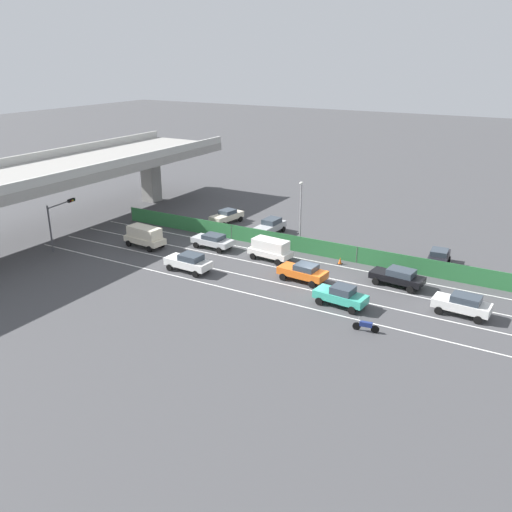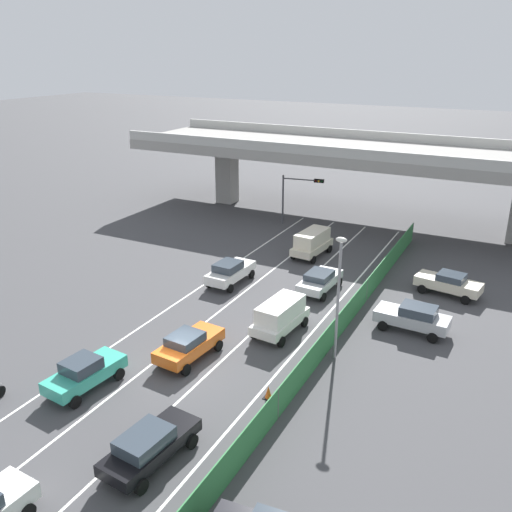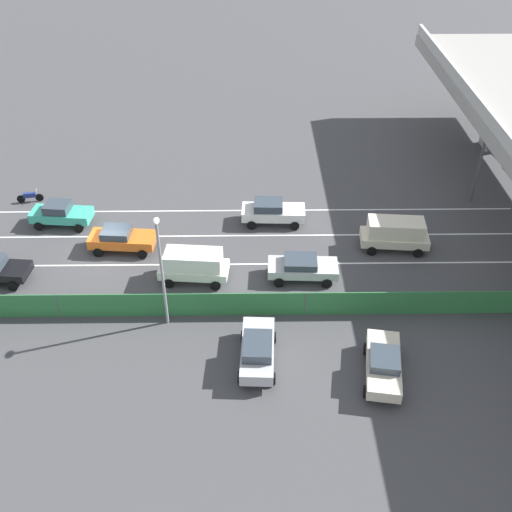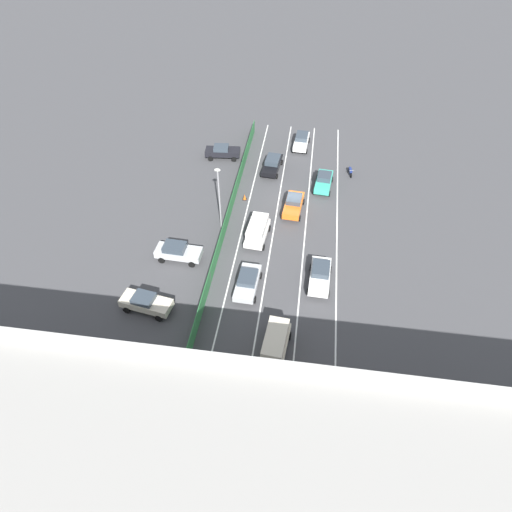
# 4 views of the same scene
# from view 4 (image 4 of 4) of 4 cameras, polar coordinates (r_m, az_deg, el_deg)

# --- Properties ---
(ground_plane) EXTENTS (300.00, 300.00, 0.00)m
(ground_plane) POSITION_cam_4_polar(r_m,az_deg,el_deg) (49.49, 4.74, 6.49)
(ground_plane) COLOR #424244
(lane_line_left_edge) EXTENTS (0.14, 47.01, 0.01)m
(lane_line_left_edge) POSITION_cam_4_polar(r_m,az_deg,el_deg) (45.36, 10.37, 1.68)
(lane_line_left_edge) COLOR silver
(lane_line_left_edge) RESTS_ON ground
(lane_line_mid_left) EXTENTS (0.14, 47.01, 0.01)m
(lane_line_mid_left) POSITION_cam_4_polar(r_m,az_deg,el_deg) (45.23, 6.26, 2.08)
(lane_line_mid_left) COLOR silver
(lane_line_mid_left) RESTS_ON ground
(lane_line_mid_right) EXTENTS (0.14, 47.01, 0.01)m
(lane_line_mid_right) POSITION_cam_4_polar(r_m,az_deg,el_deg) (45.32, 2.14, 2.47)
(lane_line_mid_right) COLOR silver
(lane_line_mid_right) RESTS_ON ground
(lane_line_right_edge) EXTENTS (0.14, 47.01, 0.01)m
(lane_line_right_edge) POSITION_cam_4_polar(r_m,az_deg,el_deg) (45.66, -1.95, 2.85)
(lane_line_right_edge) COLOR silver
(lane_line_right_edge) RESTS_ON ground
(elevated_overpass) EXTENTS (47.10, 11.96, 8.16)m
(elevated_overpass) POSITION_cam_4_polar(r_m,az_deg,el_deg) (25.01, -0.53, -26.36)
(elevated_overpass) COLOR gray
(elevated_overpass) RESTS_ON ground
(green_fence) EXTENTS (0.10, 43.11, 1.66)m
(green_fence) POSITION_cam_4_polar(r_m,az_deg,el_deg) (45.37, -4.02, 3.81)
(green_fence) COLOR #2D753D
(green_fence) RESTS_ON ground
(car_taxi_orange) EXTENTS (2.29, 4.50, 1.64)m
(car_taxi_orange) POSITION_cam_4_polar(r_m,az_deg,el_deg) (48.22, 4.86, 6.68)
(car_taxi_orange) COLOR orange
(car_taxi_orange) RESTS_ON ground
(car_hatchback_white) EXTENTS (2.12, 4.37, 1.71)m
(car_hatchback_white) POSITION_cam_4_polar(r_m,az_deg,el_deg) (59.55, 5.88, 14.58)
(car_hatchback_white) COLOR silver
(car_hatchback_white) RESTS_ON ground
(car_sedan_silver) EXTENTS (2.21, 4.46, 1.51)m
(car_sedan_silver) POSITION_cam_4_polar(r_m,az_deg,el_deg) (39.70, -1.09, -3.34)
(car_sedan_silver) COLOR #B7BABC
(car_sedan_silver) RESTS_ON ground
(car_taxi_teal) EXTENTS (2.26, 4.39, 1.72)m
(car_taxi_teal) POSITION_cam_4_polar(r_m,az_deg,el_deg) (52.14, 8.73, 9.54)
(car_taxi_teal) COLOR teal
(car_taxi_teal) RESTS_ON ground
(car_sedan_black) EXTENTS (2.36, 4.74, 1.60)m
(car_sedan_black) POSITION_cam_4_polar(r_m,az_deg,el_deg) (54.65, 2.13, 11.79)
(car_sedan_black) COLOR black
(car_sedan_black) RESTS_ON ground
(car_sedan_white) EXTENTS (2.15, 4.55, 1.72)m
(car_sedan_white) POSITION_cam_4_polar(r_m,az_deg,el_deg) (40.58, 8.25, -2.42)
(car_sedan_white) COLOR white
(car_sedan_white) RESTS_ON ground
(car_van_cream) EXTENTS (2.37, 4.63, 2.17)m
(car_van_cream) POSITION_cam_4_polar(r_m,az_deg,el_deg) (35.18, 2.48, -11.12)
(car_van_cream) COLOR beige
(car_van_cream) RESTS_ON ground
(car_van_white) EXTENTS (2.37, 4.45, 2.07)m
(car_van_white) POSITION_cam_4_polar(r_m,az_deg,el_deg) (44.32, 0.17, 3.38)
(car_van_white) COLOR silver
(car_van_white) RESTS_ON ground
(motorcycle) EXTENTS (0.60, 1.94, 0.93)m
(motorcycle) POSITION_cam_4_polar(r_m,az_deg,el_deg) (55.25, 12.06, 10.65)
(motorcycle) COLOR black
(motorcycle) RESTS_ON ground
(parked_sedan_dark) EXTENTS (4.46, 2.25, 1.62)m
(parked_sedan_dark) POSITION_cam_4_polar(r_m,az_deg,el_deg) (57.21, -4.34, 13.30)
(parked_sedan_dark) COLOR black
(parked_sedan_dark) RESTS_ON ground
(parked_wagon_silver) EXTENTS (4.50, 2.12, 1.73)m
(parked_wagon_silver) POSITION_cam_4_polar(r_m,az_deg,el_deg) (43.00, -10.04, 0.60)
(parked_wagon_silver) COLOR #B2B5B7
(parked_wagon_silver) RESTS_ON ground
(parked_sedan_cream) EXTENTS (4.67, 2.50, 1.62)m
(parked_sedan_cream) POSITION_cam_4_polar(r_m,az_deg,el_deg) (39.22, -14.01, -5.81)
(parked_sedan_cream) COLOR beige
(parked_sedan_cream) RESTS_ON ground
(traffic_light) EXTENTS (4.08, 0.79, 4.89)m
(traffic_light) POSITION_cam_4_polar(r_m,az_deg,el_deg) (29.63, 10.15, -20.93)
(traffic_light) COLOR #47474C
(traffic_light) RESTS_ON ground
(street_lamp) EXTENTS (0.60, 0.36, 7.17)m
(street_lamp) POSITION_cam_4_polar(r_m,az_deg,el_deg) (43.92, -4.78, 8.05)
(street_lamp) COLOR gray
(street_lamp) RESTS_ON ground
(traffic_cone) EXTENTS (0.47, 0.47, 0.68)m
(traffic_cone) POSITION_cam_4_polar(r_m,az_deg,el_deg) (50.07, -1.48, 7.60)
(traffic_cone) COLOR orange
(traffic_cone) RESTS_ON ground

